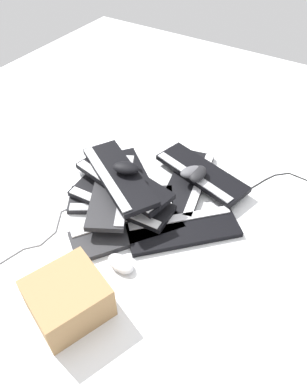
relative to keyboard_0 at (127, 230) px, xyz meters
The scene contains 20 objects.
ground_plane 0.26m from the keyboard_0, 166.44° to the left, with size 3.20×3.20×0.00m, color white.
keyboard_0 is the anchor object (origin of this frame).
keyboard_1 0.22m from the keyboard_0, 122.84° to the left, with size 0.42×0.42×0.03m.
keyboard_2 0.38m from the keyboard_0, 169.16° to the left, with size 0.46×0.25×0.03m.
keyboard_3 0.30m from the keyboard_0, 156.65° to the right, with size 0.39×0.44×0.03m.
keyboard_4 0.17m from the keyboard_0, 136.67° to the right, with size 0.36×0.45×0.03m.
keyboard_5 0.14m from the keyboard_0, 135.12° to the right, with size 0.18×0.45×0.03m.
keyboard_6 0.19m from the keyboard_0, 126.47° to the right, with size 0.46×0.34×0.03m.
keyboard_7 0.45m from the keyboard_0, 166.22° to the left, with size 0.26×0.46×0.03m.
keyboard_8 0.21m from the keyboard_0, 141.77° to the right, with size 0.23×0.46×0.03m.
keyboard_9 0.23m from the keyboard_0, 136.28° to the right, with size 0.35×0.46×0.03m.
mouse_0 0.43m from the keyboard_0, 119.56° to the right, with size 0.11×0.07×0.04m, color silver.
mouse_1 0.40m from the keyboard_0, 163.64° to the left, with size 0.11×0.07×0.04m, color black.
mouse_2 0.49m from the keyboard_0, 147.78° to the left, with size 0.11×0.07×0.04m, color silver.
mouse_3 0.39m from the keyboard_0, 167.28° to the left, with size 0.11×0.07×0.04m, color #4C4C51.
mouse_4 0.16m from the keyboard_0, 27.11° to the left, with size 0.11×0.07×0.04m, color silver.
mouse_5 0.25m from the keyboard_0, 146.36° to the right, with size 0.11×0.07×0.04m, color black.
cable_0 0.21m from the keyboard_0, 62.17° to the right, with size 0.47×0.39×0.01m.
cable_1 0.58m from the keyboard_0, 156.03° to the left, with size 0.28×0.64×0.01m.
cardboard_box 0.38m from the keyboard_0, ahead, with size 0.23×0.21×0.14m, color #9E774C.
Camera 1 is at (1.00, 0.53, 1.15)m, focal length 35.00 mm.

